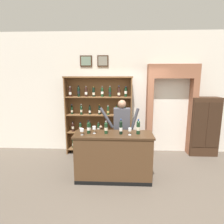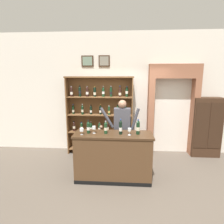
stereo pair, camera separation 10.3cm
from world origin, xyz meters
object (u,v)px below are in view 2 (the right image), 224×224
side_cabinet (206,127)px  wine_glass_right (129,130)px  wine_glass_center (94,128)px  wine_glass_left (82,130)px  tasting_bottle_grappa (106,128)px  tasting_bottle_prosecco (138,127)px  shopkeeper (122,127)px  tasting_bottle_bianco (121,127)px  tasting_counter (113,156)px  wine_shelf (100,113)px

side_cabinet → wine_glass_right: size_ratio=11.13×
wine_glass_center → wine_glass_left: 0.27m
tasting_bottle_grappa → tasting_bottle_prosecco: (0.68, 0.00, 0.02)m
shopkeeper → wine_glass_center: 0.81m
tasting_bottle_bianco → wine_glass_right: size_ratio=2.21×
side_cabinet → tasting_bottle_grappa: size_ratio=6.05×
tasting_counter → tasting_bottle_bianco: 0.69m
shopkeeper → tasting_bottle_prosecco: bearing=-57.7°
tasting_bottle_bianco → wine_glass_right: (0.19, -0.04, -0.04)m
wine_shelf → shopkeeper: wine_shelf is taller
shopkeeper → tasting_bottle_grappa: (-0.34, -0.54, 0.13)m
wine_glass_center → wine_glass_left: wine_glass_center is taller
tasting_bottle_prosecco → wine_glass_right: (-0.18, -0.08, -0.04)m
wine_glass_right → wine_glass_left: bearing=-177.7°
tasting_counter → tasting_bottle_bianco: tasting_bottle_bianco is taller
wine_shelf → wine_glass_right: bearing=-61.0°
wine_shelf → wine_glass_center: (0.07, -1.41, -0.03)m
wine_shelf → tasting_counter: bearing=-71.2°
shopkeeper → tasting_bottle_grappa: 0.65m
wine_glass_left → tasting_bottle_prosecco: bearing=5.7°
tasting_bottle_bianco → tasting_counter: bearing=168.9°
wine_glass_center → tasting_bottle_grappa: bearing=0.3°
wine_glass_right → wine_glass_center: 0.76m
side_cabinet → tasting_bottle_prosecco: 2.48m
shopkeeper → tasting_bottle_bianco: size_ratio=5.10×
tasting_counter → wine_glass_left: (-0.65, -0.11, 0.62)m
wine_glass_right → wine_glass_center: size_ratio=0.96×
shopkeeper → wine_glass_left: 1.07m
tasting_bottle_prosecco → wine_glass_right: bearing=-156.5°
tasting_bottle_grappa → wine_glass_center: 0.25m
side_cabinet → tasting_bottle_prosecco: side_cabinet is taller
wine_glass_right → wine_glass_center: wine_glass_center is taller
tasting_bottle_prosecco → tasting_bottle_grappa: bearing=-179.8°
tasting_counter → tasting_bottle_grappa: 0.67m
tasting_counter → tasting_bottle_prosecco: (0.52, 0.00, 0.67)m
tasting_bottle_prosecco → wine_glass_center: 0.94m
tasting_bottle_bianco → shopkeeper: bearing=87.5°
shopkeeper → tasting_counter: bearing=-108.5°
wine_shelf → tasting_bottle_prosecco: wine_shelf is taller
tasting_bottle_bianco → wine_glass_right: tasting_bottle_bianco is taller
tasting_bottle_grappa → wine_shelf: bearing=102.8°
tasting_counter → tasting_bottle_bianco: (0.16, -0.03, 0.67)m
wine_shelf → wine_glass_center: wine_shelf is taller
tasting_bottle_grappa → wine_glass_left: (-0.49, -0.12, -0.03)m
tasting_bottle_grappa → tasting_bottle_bianco: 0.32m
tasting_bottle_bianco → wine_glass_center: (-0.57, 0.03, -0.03)m
shopkeeper → wine_glass_left: size_ratio=12.45×
side_cabinet → wine_glass_center: (-2.93, -1.44, 0.32)m
tasting_bottle_prosecco → wine_glass_left: bearing=-174.3°
side_cabinet → tasting_bottle_bianco: bearing=-148.1°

